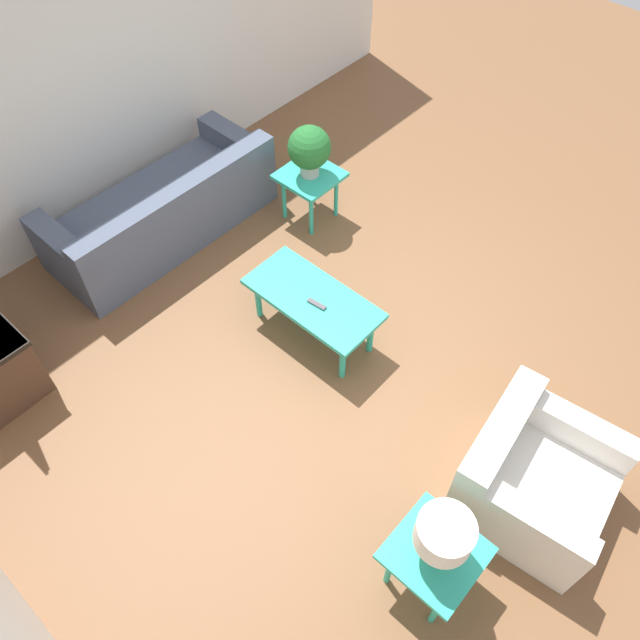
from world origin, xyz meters
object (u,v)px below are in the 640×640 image
coffee_table (313,301)px  side_table_lamp (434,556)px  side_table_plant (310,181)px  potted_plant (309,149)px  armchair (531,478)px  table_lamp (444,536)px  sofa (164,212)px

coffee_table → side_table_lamp: side_table_lamp is taller
side_table_plant → potted_plant: size_ratio=1.07×
armchair → coffee_table: bearing=80.5°
side_table_lamp → table_lamp: size_ratio=1.28×
side_table_plant → side_table_lamp: (-2.86, 2.03, 0.00)m
potted_plant → sofa: bearing=52.6°
coffee_table → armchair: bearing=177.3°
armchair → side_table_plant: (3.03, -1.13, 0.14)m
potted_plant → table_lamp: potted_plant is taller
side_table_lamp → sofa: bearing=-14.3°
sofa → table_lamp: bearing=76.4°
coffee_table → table_lamp: (-1.87, 0.99, 0.39)m
side_table_lamp → side_table_plant: bearing=-35.3°
armchair → potted_plant: size_ratio=2.09×
coffee_table → side_table_plant: (0.99, -1.04, 0.03)m
sofa → table_lamp: table_lamp is taller
side_table_plant → table_lamp: size_ratio=1.28×
sofa → coffee_table: sofa is taller
side_table_lamp → table_lamp: 0.35m
side_table_lamp → armchair: bearing=-100.6°
armchair → coffee_table: 2.05m
sofa → armchair: 3.86m
sofa → side_table_plant: 1.38m
sofa → table_lamp: (-3.69, 0.94, 0.51)m
side_table_plant → side_table_lamp: same height
potted_plant → armchair: bearing=159.5°
armchair → side_table_plant: bearing=62.7°
armchair → table_lamp: (0.17, 0.89, 0.49)m
armchair → side_table_lamp: 0.92m
side_table_lamp → potted_plant: bearing=-35.3°
side_table_plant → potted_plant: 0.36m
potted_plant → table_lamp: (-2.86, 2.03, -0.00)m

